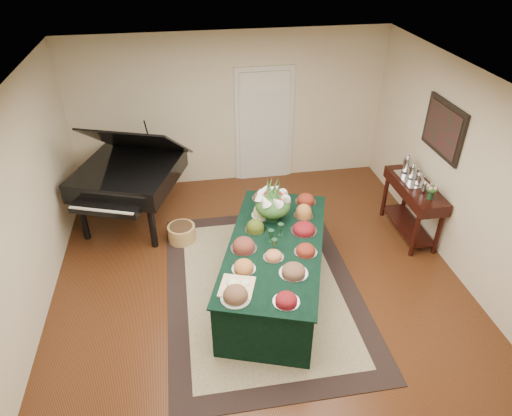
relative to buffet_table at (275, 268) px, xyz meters
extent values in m
plane|color=black|center=(-0.17, 0.17, -0.40)|extent=(6.00, 6.00, 0.00)
cube|color=black|center=(-0.15, 0.09, -0.40)|extent=(2.53, 3.55, 0.01)
cube|color=#C3B992|center=(-0.15, 0.09, -0.39)|extent=(2.03, 3.04, 0.01)
cube|color=silver|center=(0.43, 3.15, 0.65)|extent=(1.05, 0.04, 2.10)
cube|color=silver|center=(0.43, 3.13, 0.60)|extent=(0.90, 0.06, 2.00)
cube|color=black|center=(0.00, 0.00, -0.01)|extent=(1.80, 2.61, 0.78)
cube|color=black|center=(0.00, 0.00, 0.39)|extent=(1.88, 2.69, 0.02)
cylinder|color=silver|center=(0.28, 0.93, 0.40)|extent=(0.28, 0.28, 0.01)
ellipsoid|color=brown|center=(0.28, 0.93, 0.45)|extent=(0.23, 0.23, 0.09)
cylinder|color=silver|center=(0.50, 0.54, 0.40)|extent=(0.27, 0.27, 0.01)
ellipsoid|color=#BD7237|center=(0.50, 0.54, 0.47)|extent=(0.22, 0.22, 0.12)
cylinder|color=silver|center=(-0.40, -0.03, 0.40)|extent=(0.33, 0.33, 0.01)
ellipsoid|color=brown|center=(-0.40, -0.03, 0.46)|extent=(0.27, 0.27, 0.10)
cylinder|color=#A6AFA6|center=(-0.06, 0.65, 0.40)|extent=(0.28, 0.28, 0.01)
ellipsoid|color=#F1F599|center=(-0.06, 0.65, 0.48)|extent=(0.23, 0.23, 0.14)
cylinder|color=silver|center=(0.01, 1.07, 0.40)|extent=(0.27, 0.27, 0.01)
ellipsoid|color=brown|center=(0.01, 1.07, 0.44)|extent=(0.22, 0.22, 0.07)
cylinder|color=silver|center=(0.42, 0.21, 0.40)|extent=(0.35, 0.35, 0.01)
ellipsoid|color=maroon|center=(0.42, 0.21, 0.44)|extent=(0.29, 0.29, 0.07)
cylinder|color=silver|center=(0.33, -0.23, 0.40)|extent=(0.28, 0.28, 0.01)
ellipsoid|color=maroon|center=(0.33, -0.23, 0.44)|extent=(0.23, 0.23, 0.07)
cylinder|color=silver|center=(0.62, 0.88, 0.40)|extent=(0.30, 0.30, 0.01)
ellipsoid|color=maroon|center=(0.62, 0.88, 0.45)|extent=(0.25, 0.25, 0.08)
cylinder|color=silver|center=(-0.46, -0.41, 0.40)|extent=(0.28, 0.28, 0.01)
ellipsoid|color=#BD7237|center=(-0.46, -0.41, 0.45)|extent=(0.23, 0.23, 0.08)
cylinder|color=silver|center=(-0.20, 0.33, 0.40)|extent=(0.28, 0.28, 0.01)
ellipsoid|color=#455816|center=(-0.20, 0.33, 0.46)|extent=(0.23, 0.23, 0.10)
cylinder|color=#A6AFA6|center=(-0.61, -0.87, 0.40)|extent=(0.33, 0.33, 0.01)
ellipsoid|color=brown|center=(-0.61, -0.87, 0.46)|extent=(0.27, 0.27, 0.11)
cylinder|color=silver|center=(0.09, -0.58, 0.40)|extent=(0.33, 0.33, 0.01)
ellipsoid|color=brown|center=(0.09, -0.58, 0.45)|extent=(0.27, 0.27, 0.08)
cylinder|color=silver|center=(-0.08, -0.26, 0.40)|extent=(0.25, 0.25, 0.01)
ellipsoid|color=#D4814C|center=(-0.08, -0.26, 0.44)|extent=(0.20, 0.20, 0.06)
cylinder|color=silver|center=(-0.09, -1.01, 0.40)|extent=(0.29, 0.29, 0.01)
ellipsoid|color=maroon|center=(-0.09, -1.01, 0.44)|extent=(0.24, 0.24, 0.07)
cube|color=tan|center=(-0.58, -0.70, 0.41)|extent=(0.47, 0.47, 0.02)
ellipsoid|color=#EEE9C8|center=(-0.62, -0.64, 0.45)|extent=(0.14, 0.14, 0.08)
ellipsoid|color=#EEE9C8|center=(-0.48, -0.67, 0.45)|extent=(0.12, 0.12, 0.07)
cube|color=#F5A426|center=(-0.56, -0.79, 0.44)|extent=(0.09, 0.07, 0.05)
cylinder|color=#14331C|center=(0.07, 0.53, 0.49)|extent=(0.18, 0.18, 0.18)
ellipsoid|color=#2A5622|center=(0.07, 0.53, 0.62)|extent=(0.47, 0.47, 0.30)
cylinder|color=black|center=(-2.63, 1.65, -0.05)|extent=(0.10, 0.10, 0.71)
cylinder|color=black|center=(-1.59, 1.27, -0.05)|extent=(0.10, 0.10, 0.71)
cylinder|color=black|center=(-1.68, 2.64, -0.05)|extent=(0.10, 0.10, 0.71)
cube|color=black|center=(-1.90, 2.03, 0.45)|extent=(1.84, 1.90, 0.30)
cube|color=black|center=(-2.20, 1.22, 0.35)|extent=(1.02, 0.55, 0.10)
cube|color=black|center=(-1.71, 2.12, 0.96)|extent=(1.65, 1.49, 0.78)
cylinder|color=#A47942|center=(-1.18, 1.34, -0.27)|extent=(0.42, 0.42, 0.26)
cylinder|color=black|center=(2.15, 0.41, -0.05)|extent=(0.07, 0.07, 0.70)
cylinder|color=black|center=(2.51, 0.41, -0.05)|extent=(0.07, 0.07, 0.70)
cylinder|color=black|center=(2.15, 1.50, -0.05)|extent=(0.07, 0.07, 0.70)
cylinder|color=black|center=(2.51, 1.50, -0.05)|extent=(0.07, 0.07, 0.70)
cube|color=black|center=(2.33, 0.95, 0.39)|extent=(0.45, 1.28, 0.18)
cube|color=black|center=(2.33, 0.95, -0.25)|extent=(0.38, 1.13, 0.03)
cube|color=silver|center=(2.33, 1.11, 0.49)|extent=(0.34, 0.58, 0.02)
cylinder|color=#14331C|center=(2.33, 0.55, 0.54)|extent=(0.08, 0.08, 0.12)
ellipsoid|color=pink|center=(2.33, 0.55, 0.65)|extent=(0.18, 0.18, 0.12)
cube|color=black|center=(2.55, 0.95, 1.35)|extent=(0.04, 0.95, 0.75)
cube|color=#49131F|center=(2.53, 0.95, 1.35)|extent=(0.01, 0.82, 0.62)
camera|label=1|loc=(-0.99, -4.41, 3.88)|focal=32.00mm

